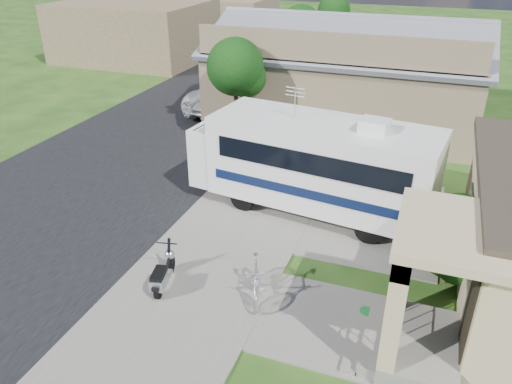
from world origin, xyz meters
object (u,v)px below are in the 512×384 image
(pickup_truck, at_px, (235,92))
(garden_hose, at_px, (366,314))
(bicycle, at_px, (256,281))
(shrub, at_px, (456,239))
(scooter, at_px, (163,274))
(van, at_px, (263,63))
(motorhome, at_px, (313,162))

(pickup_truck, height_order, garden_hose, pickup_truck)
(bicycle, distance_m, garden_hose, 2.81)
(shrub, height_order, scooter, shrub)
(garden_hose, bearing_deg, scooter, -172.02)
(bicycle, height_order, van, van)
(scooter, distance_m, van, 21.55)
(shrub, relative_size, scooter, 1.67)
(shrub, xyz_separation_m, bicycle, (-4.57, -2.44, -0.80))
(bicycle, height_order, garden_hose, bicycle)
(van, relative_size, garden_hose, 19.34)
(bicycle, distance_m, van, 21.76)
(pickup_truck, bearing_deg, shrub, 137.79)
(shrub, height_order, van, shrub)
(van, bearing_deg, motorhome, -64.47)
(bicycle, xyz_separation_m, garden_hose, (2.76, 0.26, -0.46))
(motorhome, relative_size, van, 1.23)
(scooter, distance_m, garden_hose, 5.22)
(scooter, bearing_deg, garden_hose, -4.66)
(shrub, xyz_separation_m, pickup_truck, (-10.96, 11.69, -0.45))
(motorhome, height_order, shrub, motorhome)
(van, bearing_deg, garden_hose, -63.47)
(scooter, relative_size, bicycle, 0.87)
(van, bearing_deg, shrub, -56.60)
(motorhome, bearing_deg, pickup_truck, 133.14)
(scooter, xyz_separation_m, bicycle, (2.40, 0.46, 0.07))
(shrub, xyz_separation_m, van, (-11.66, 18.12, -0.37))
(scooter, height_order, pickup_truck, pickup_truck)
(scooter, xyz_separation_m, van, (-4.69, 21.02, 0.50))
(shrub, bearing_deg, pickup_truck, 133.15)
(pickup_truck, relative_size, garden_hose, 18.59)
(bicycle, bearing_deg, van, 88.13)
(garden_hose, bearing_deg, motorhome, 119.08)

